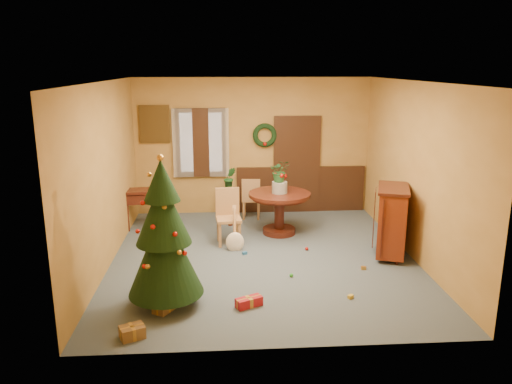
{
  "coord_description": "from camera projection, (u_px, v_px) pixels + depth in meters",
  "views": [
    {
      "loc": [
        -0.65,
        -7.8,
        3.16
      ],
      "look_at": [
        -0.09,
        0.4,
        1.05
      ],
      "focal_mm": 35.0,
      "sensor_mm": 36.0,
      "label": 1
    }
  ],
  "objects": [
    {
      "name": "room_envelope",
      "position": [
        262.0,
        162.0,
        10.72
      ],
      "size": [
        5.5,
        5.5,
        5.5
      ],
      "color": "#3A4955",
      "rests_on": "ground"
    },
    {
      "name": "chair_far",
      "position": [
        251.0,
        197.0,
        10.4
      ],
      "size": [
        0.42,
        0.42,
        0.87
      ],
      "color": "olive",
      "rests_on": "floor"
    },
    {
      "name": "gift_c",
      "position": [
        164.0,
        306.0,
        6.55
      ],
      "size": [
        0.31,
        0.33,
        0.15
      ],
      "color": "brown",
      "rests_on": "floor"
    },
    {
      "name": "guitar",
      "position": [
        235.0,
        230.0,
        8.63
      ],
      "size": [
        0.44,
        0.55,
        0.73
      ],
      "primitive_type": null,
      "rotation": [
        -0.49,
        0.0,
        0.27
      ],
      "color": "#F6E7CD",
      "rests_on": "floor"
    },
    {
      "name": "gift_a",
      "position": [
        132.0,
        332.0,
        5.91
      ],
      "size": [
        0.34,
        0.3,
        0.15
      ],
      "color": "brown",
      "rests_on": "floor"
    },
    {
      "name": "toy_a",
      "position": [
        245.0,
        253.0,
        8.52
      ],
      "size": [
        0.09,
        0.08,
        0.05
      ],
      "primitive_type": "cube",
      "rotation": [
        0.0,
        0.0,
        0.44
      ],
      "color": "#245F9F",
      "rests_on": "floor"
    },
    {
      "name": "toy_d",
      "position": [
        307.0,
        249.0,
        8.71
      ],
      "size": [
        0.06,
        0.06,
        0.06
      ],
      "primitive_type": "sphere",
      "color": "#B1130B",
      "rests_on": "floor"
    },
    {
      "name": "urn",
      "position": [
        280.0,
        187.0,
        9.37
      ],
      "size": [
        0.29,
        0.29,
        0.21
      ],
      "primitive_type": "cylinder",
      "color": "slate",
      "rests_on": "dining_table"
    },
    {
      "name": "writing_desk",
      "position": [
        147.0,
        199.0,
        9.79
      ],
      "size": [
        0.93,
        0.53,
        0.78
      ],
      "color": "black",
      "rests_on": "floor"
    },
    {
      "name": "toy_b",
      "position": [
        291.0,
        275.0,
        7.61
      ],
      "size": [
        0.06,
        0.06,
        0.06
      ],
      "primitive_type": "sphere",
      "color": "#2B9027",
      "rests_on": "floor"
    },
    {
      "name": "chair_near",
      "position": [
        228.0,
        214.0,
        8.99
      ],
      "size": [
        0.47,
        0.47,
        1.0
      ],
      "color": "olive",
      "rests_on": "floor"
    },
    {
      "name": "toy_e",
      "position": [
        363.0,
        268.0,
        7.9
      ],
      "size": [
        0.08,
        0.06,
        0.05
      ],
      "primitive_type": "cube",
      "rotation": [
        0.0,
        0.0,
        -0.09
      ],
      "color": "#C5862E",
      "rests_on": "floor"
    },
    {
      "name": "plant_stand",
      "position": [
        230.0,
        203.0,
        9.96
      ],
      "size": [
        0.3,
        0.3,
        0.77
      ],
      "color": "black",
      "rests_on": "floor"
    },
    {
      "name": "gift_b",
      "position": [
        150.0,
        281.0,
        7.24
      ],
      "size": [
        0.22,
        0.22,
        0.21
      ],
      "color": "maroon",
      "rests_on": "floor"
    },
    {
      "name": "stand_plant",
      "position": [
        230.0,
        178.0,
        9.83
      ],
      "size": [
        0.26,
        0.23,
        0.43
      ],
      "primitive_type": "imported",
      "rotation": [
        0.0,
        0.0,
        0.16
      ],
      "color": "#19471E",
      "rests_on": "plant_stand"
    },
    {
      "name": "toy_c",
      "position": [
        351.0,
        297.0,
        6.92
      ],
      "size": [
        0.09,
        0.09,
        0.05
      ],
      "primitive_type": "cube",
      "rotation": [
        0.0,
        0.0,
        0.68
      ],
      "color": "gold",
      "rests_on": "floor"
    },
    {
      "name": "gift_d",
      "position": [
        249.0,
        302.0,
        6.69
      ],
      "size": [
        0.39,
        0.29,
        0.13
      ],
      "color": "maroon",
      "rests_on": "floor"
    },
    {
      "name": "christmas_tree",
      "position": [
        164.0,
        236.0,
        6.5
      ],
      "size": [
        1.0,
        1.0,
        2.07
      ],
      "color": "#382111",
      "rests_on": "floor"
    },
    {
      "name": "dining_table",
      "position": [
        279.0,
        205.0,
        9.46
      ],
      "size": [
        1.17,
        1.17,
        0.81
      ],
      "color": "black",
      "rests_on": "floor"
    },
    {
      "name": "sideboard",
      "position": [
        392.0,
        220.0,
        8.32
      ],
      "size": [
        0.76,
        1.04,
        1.2
      ],
      "color": "#5A120A",
      "rests_on": "floor"
    },
    {
      "name": "centerpiece_plant",
      "position": [
        280.0,
        171.0,
        9.29
      ],
      "size": [
        0.37,
        0.32,
        0.42
      ],
      "primitive_type": "imported",
      "color": "#1E4C23",
      "rests_on": "urn"
    }
  ]
}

